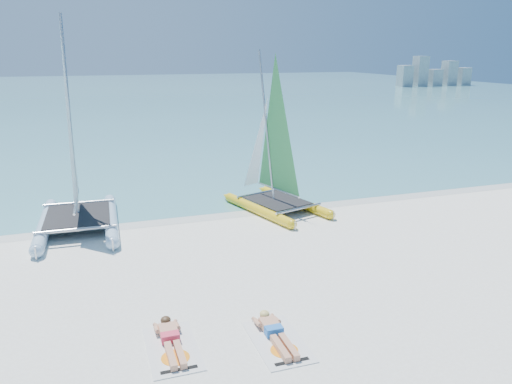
% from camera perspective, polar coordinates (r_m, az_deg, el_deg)
% --- Properties ---
extents(ground, '(140.00, 140.00, 0.00)m').
position_cam_1_polar(ground, '(13.26, -2.04, -9.90)').
color(ground, white).
rests_on(ground, ground).
extents(sea, '(140.00, 115.00, 0.01)m').
position_cam_1_polar(sea, '(74.75, -16.36, 10.75)').
color(sea, '#73C0BF').
rests_on(sea, ground).
extents(wet_sand_strip, '(140.00, 1.40, 0.01)m').
position_cam_1_polar(wet_sand_strip, '(18.22, -7.04, -2.71)').
color(wet_sand_strip, silver).
rests_on(wet_sand_strip, ground).
extents(distant_skyline, '(14.00, 2.00, 5.00)m').
position_cam_1_polar(distant_skyline, '(93.12, 19.60, 12.55)').
color(distant_skyline, '#A2ABB2').
rests_on(distant_skyline, ground).
extents(catamaran_blue, '(2.70, 5.37, 7.21)m').
position_cam_1_polar(catamaran_blue, '(17.47, -20.20, 2.94)').
color(catamaran_blue, '#ABCEE1').
rests_on(catamaran_blue, ground).
extents(catamaran_yellow, '(3.26, 4.84, 6.01)m').
position_cam_1_polar(catamaran_yellow, '(18.63, 1.65, 3.84)').
color(catamaran_yellow, yellow).
rests_on(catamaran_yellow, ground).
extents(towel_a, '(1.00, 1.85, 0.02)m').
position_cam_1_polar(towel_a, '(10.60, -9.53, -17.21)').
color(towel_a, silver).
rests_on(towel_a, ground).
extents(sunbather_a, '(0.37, 1.73, 0.26)m').
position_cam_1_polar(sunbather_a, '(10.70, -9.74, -16.18)').
color(sunbather_a, tan).
rests_on(sunbather_a, towel_a).
extents(towel_b, '(1.00, 1.85, 0.02)m').
position_cam_1_polar(towel_b, '(10.69, 2.51, -16.68)').
color(towel_b, silver).
rests_on(towel_b, ground).
extents(sunbather_b, '(0.37, 1.73, 0.26)m').
position_cam_1_polar(sunbather_b, '(10.78, 2.14, -15.68)').
color(sunbather_b, tan).
rests_on(sunbather_b, towel_b).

